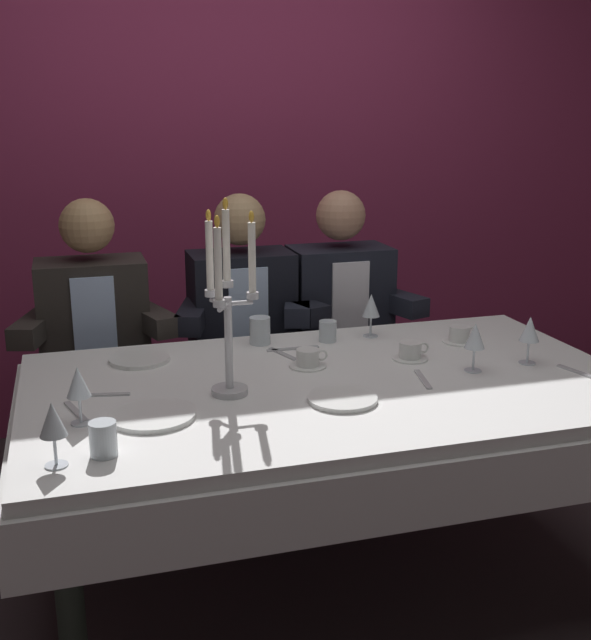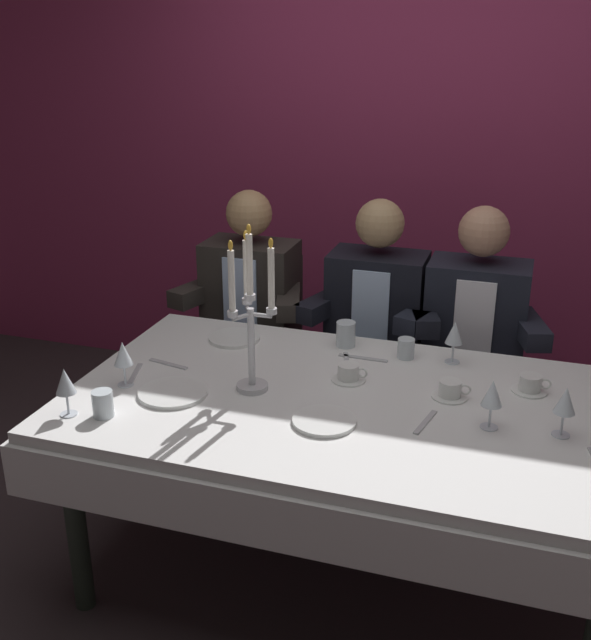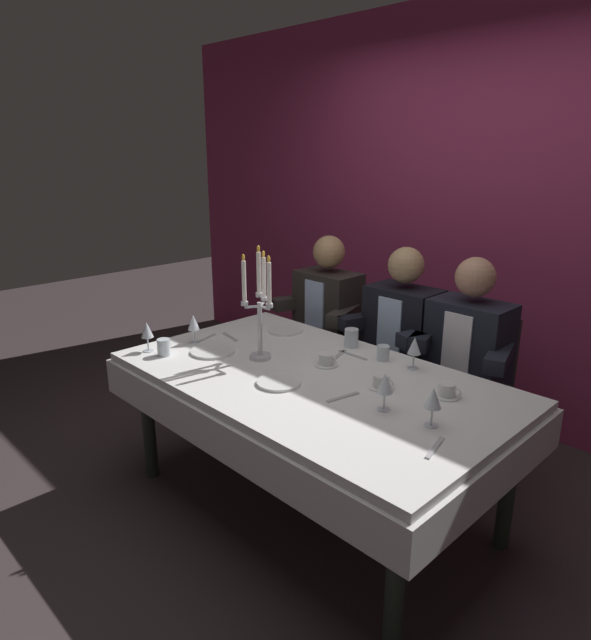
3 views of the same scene
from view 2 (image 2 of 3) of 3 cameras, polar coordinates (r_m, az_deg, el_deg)
The scene contains 26 objects.
ground_plane at distance 2.99m, azimuth 3.58°, elevation -18.70°, with size 12.00×12.00×0.00m, color #382D30.
back_wall at distance 3.97m, azimuth 10.31°, elevation 12.69°, with size 6.00×0.12×2.70m, color #932E55.
dining_table at distance 2.63m, azimuth 3.89°, elevation -8.26°, with size 1.94×1.14×0.74m.
candelabra at distance 2.54m, azimuth -3.40°, elevation 0.11°, with size 0.15×0.17×0.59m.
dinner_plate_0 at distance 3.05m, azimuth -4.64°, elevation -1.37°, with size 0.21×0.21×0.01m, color white.
dinner_plate_1 at distance 2.63m, azimuth -9.24°, elevation -5.43°, with size 0.24×0.24×0.01m, color white.
dinner_plate_2 at distance 2.42m, azimuth 2.20°, elevation -7.62°, with size 0.21×0.21×0.01m, color white.
wine_glass_0 at distance 2.69m, azimuth -12.89°, elevation -2.61°, with size 0.07×0.07×0.16m.
wine_glass_1 at distance 2.86m, azimuth 11.91°, elevation -1.05°, with size 0.07×0.07×0.16m.
wine_glass_2 at distance 2.42m, azimuth 14.64°, elevation -5.49°, with size 0.07×0.07×0.16m.
wine_glass_3 at distance 2.44m, azimuth 19.71°, elevation -5.86°, with size 0.07×0.07×0.16m.
wine_glass_4 at distance 2.53m, azimuth -17.01°, elevation -4.52°, with size 0.07×0.07×0.16m.
water_tumbler_0 at distance 2.52m, azimuth -14.35°, elevation -6.15°, with size 0.07×0.07×0.09m, color silver.
water_tumbler_1 at distance 2.90m, azimuth 8.34°, elevation -2.13°, with size 0.06×0.06×0.08m, color silver.
water_tumbler_2 at distance 2.97m, azimuth 3.82°, elevation -1.07°, with size 0.08×0.08×0.10m, color silver.
coffee_cup_0 at distance 2.62m, azimuth 11.62°, elevation -5.21°, with size 0.13×0.12×0.06m.
coffee_cup_1 at distance 2.70m, azimuth 4.06°, elevation -4.04°, with size 0.13×0.12×0.06m.
coffee_cup_2 at distance 2.73m, azimuth 17.33°, elevation -4.67°, with size 0.13×0.12×0.06m.
spoon_0 at distance 2.86m, azimuth -9.59°, elevation -3.29°, with size 0.17×0.02×0.01m, color #B7B7BC.
fork_2 at distance 2.84m, azimuth 3.91°, elevation -3.18°, with size 0.17×0.02×0.01m, color #B7B7BC.
fork_3 at distance 2.80m, azimuth -12.03°, elevation -3.99°, with size 0.17×0.02×0.01m, color #B7B7BC.
knife_4 at distance 2.88m, azimuth 5.12°, elevation -2.89°, with size 0.19×0.02×0.01m, color #B7B7BC.
fork_5 at distance 2.46m, azimuth 9.78°, elevation -7.61°, with size 0.17×0.02×0.01m, color #B7B7BC.
seated_diner_0 at distance 3.55m, azimuth -3.35°, elevation 1.78°, with size 0.63×0.48×1.24m.
seated_diner_1 at distance 3.39m, azimuth 6.15°, elevation 0.72°, with size 0.63×0.48×1.24m.
seated_diner_2 at distance 3.34m, azimuth 13.46°, elevation -0.10°, with size 0.63×0.48×1.24m.
Camera 2 is at (0.54, -2.23, 1.91)m, focal length 42.37 mm.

